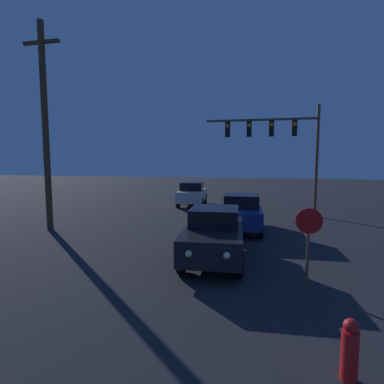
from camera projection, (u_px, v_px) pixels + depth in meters
The scene contains 7 objects.
car_near at pixel (214, 234), 9.45m from camera, with size 2.00×4.05×1.68m.
car_mid at pixel (241, 212), 13.59m from camera, with size 1.95×4.03×1.68m.
car_far at pixel (192, 194), 21.29m from camera, with size 2.04×4.07×1.68m.
traffic_signal_mast at pixel (280, 139), 17.17m from camera, with size 6.39×0.30×6.31m.
stop_sign at pixel (308, 234), 7.28m from camera, with size 0.63×0.07×2.04m.
utility_pole at pixel (45, 125), 13.43m from camera, with size 1.77×0.28×9.27m.
fire_hydrant at pixel (350, 350), 4.29m from camera, with size 0.24×0.24×0.93m.
Camera 1 is at (3.03, 2.20, 3.16)m, focal length 28.00 mm.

